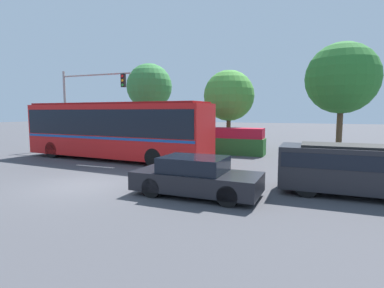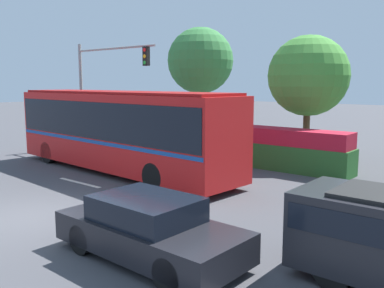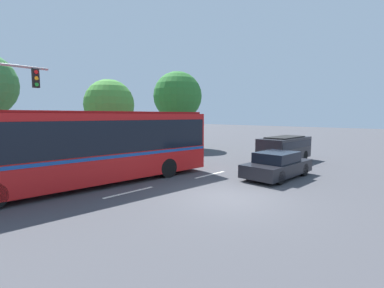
{
  "view_description": "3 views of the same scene",
  "coord_description": "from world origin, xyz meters",
  "px_view_note": "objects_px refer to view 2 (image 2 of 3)",
  "views": [
    {
      "loc": [
        8.27,
        -9.3,
        2.88
      ],
      "look_at": [
        2.61,
        4.91,
        1.24
      ],
      "focal_mm": 28.26,
      "sensor_mm": 36.0,
      "label": 1
    },
    {
      "loc": [
        10.78,
        -5.8,
        3.74
      ],
      "look_at": [
        2.26,
        4.55,
        1.78
      ],
      "focal_mm": 39.06,
      "sensor_mm": 36.0,
      "label": 2
    },
    {
      "loc": [
        -8.52,
        -6.28,
        3.21
      ],
      "look_at": [
        3.08,
        4.91,
        1.53
      ],
      "focal_mm": 25.57,
      "sensor_mm": 36.0,
      "label": 3
    }
  ],
  "objects_px": {
    "city_bus": "(119,126)",
    "street_tree_left": "(200,61)",
    "sedan_foreground": "(149,229)",
    "traffic_light_pole": "(100,79)",
    "street_tree_centre": "(308,76)"
  },
  "relations": [
    {
      "from": "street_tree_centre",
      "to": "city_bus",
      "type": "bearing_deg",
      "value": -124.33
    },
    {
      "from": "sedan_foreground",
      "to": "street_tree_left",
      "type": "relative_size",
      "value": 0.62
    },
    {
      "from": "traffic_light_pole",
      "to": "street_tree_left",
      "type": "distance_m",
      "value": 6.39
    },
    {
      "from": "city_bus",
      "to": "traffic_light_pole",
      "type": "relative_size",
      "value": 2.01
    },
    {
      "from": "traffic_light_pole",
      "to": "street_tree_centre",
      "type": "xyz_separation_m",
      "value": [
        9.99,
        4.38,
        0.09
      ]
    },
    {
      "from": "street_tree_left",
      "to": "street_tree_centre",
      "type": "xyz_separation_m",
      "value": [
        7.65,
        -1.46,
        -1.0
      ]
    },
    {
      "from": "street_tree_centre",
      "to": "traffic_light_pole",
      "type": "bearing_deg",
      "value": -156.31
    },
    {
      "from": "sedan_foreground",
      "to": "traffic_light_pole",
      "type": "distance_m",
      "value": 15.26
    },
    {
      "from": "city_bus",
      "to": "sedan_foreground",
      "type": "height_order",
      "value": "city_bus"
    },
    {
      "from": "city_bus",
      "to": "street_tree_left",
      "type": "relative_size",
      "value": 1.7
    },
    {
      "from": "traffic_light_pole",
      "to": "street_tree_centre",
      "type": "height_order",
      "value": "street_tree_centre"
    },
    {
      "from": "city_bus",
      "to": "street_tree_centre",
      "type": "xyz_separation_m",
      "value": [
        5.03,
        7.37,
        2.13
      ]
    },
    {
      "from": "city_bus",
      "to": "sedan_foreground",
      "type": "xyz_separation_m",
      "value": [
        7.3,
        -5.47,
        -1.3
      ]
    },
    {
      "from": "city_bus",
      "to": "traffic_light_pole",
      "type": "distance_m",
      "value": 6.14
    },
    {
      "from": "sedan_foreground",
      "to": "street_tree_left",
      "type": "distance_m",
      "value": 17.96
    }
  ]
}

